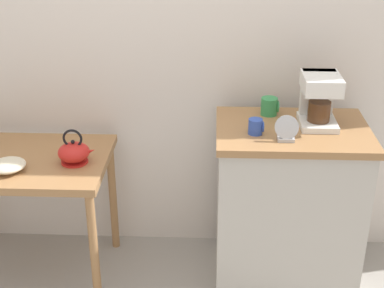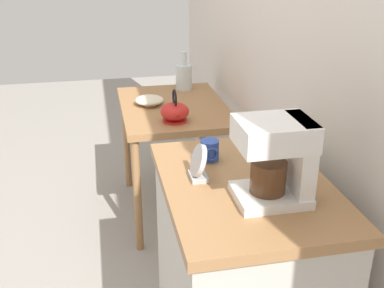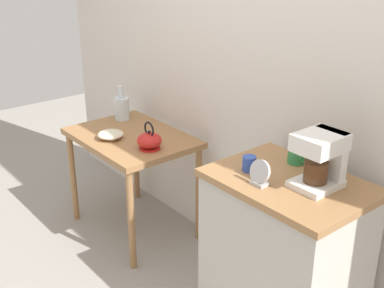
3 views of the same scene
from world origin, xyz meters
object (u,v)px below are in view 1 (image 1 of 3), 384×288
object	(u,v)px
teakettle	(74,152)
coffee_maker	(319,97)
mug_blue	(256,127)
table_clock	(287,130)
bowl_stoneware	(8,165)
mug_tall_green	(270,106)

from	to	relation	value
teakettle	coffee_maker	distance (m)	1.25
teakettle	mug_blue	xyz separation A→B (m)	(0.90, -0.02, 0.17)
teakettle	table_clock	xyz separation A→B (m)	(1.03, -0.10, 0.18)
bowl_stoneware	mug_blue	distance (m)	1.22
bowl_stoneware	coffee_maker	size ratio (longest dim) A/B	0.66
mug_tall_green	table_clock	distance (m)	0.32
bowl_stoneware	mug_tall_green	distance (m)	1.34
mug_blue	mug_tall_green	bearing A→B (deg)	71.03
coffee_maker	mug_tall_green	xyz separation A→B (m)	(-0.23, 0.11, -0.10)
table_clock	coffee_maker	bearing A→B (deg)	49.92
table_clock	mug_blue	bearing A→B (deg)	152.13
coffee_maker	mug_tall_green	size ratio (longest dim) A/B	2.81
bowl_stoneware	mug_tall_green	world-z (taller)	mug_tall_green
coffee_maker	table_clock	bearing A→B (deg)	-130.08
teakettle	mug_blue	size ratio (longest dim) A/B	2.58
coffee_maker	mug_blue	world-z (taller)	coffee_maker
bowl_stoneware	teakettle	bearing A→B (deg)	18.84
bowl_stoneware	coffee_maker	distance (m)	1.56
mug_tall_green	mug_blue	world-z (taller)	mug_tall_green
bowl_stoneware	table_clock	world-z (taller)	table_clock
bowl_stoneware	mug_blue	size ratio (longest dim) A/B	2.29
bowl_stoneware	mug_blue	xyz separation A→B (m)	(1.20, 0.08, 0.19)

